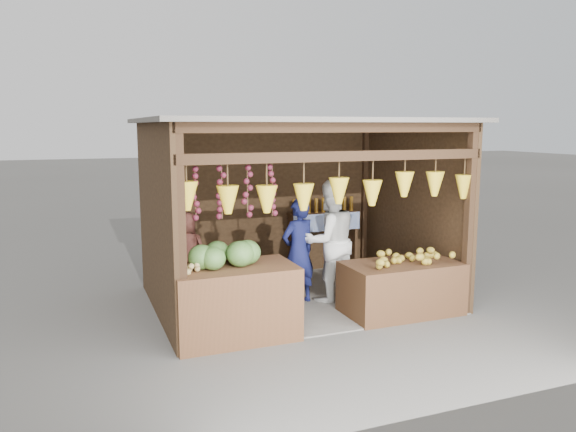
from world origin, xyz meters
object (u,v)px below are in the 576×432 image
object	(u,v)px
counter_right	(401,288)
man_standing	(298,252)
counter_left	(234,302)
vendor_seated	(187,251)
woman_standing	(330,241)

from	to	relation	value
counter_right	man_standing	distance (m)	1.53
counter_left	vendor_seated	xyz separation A→B (m)	(-0.29, 1.34, 0.37)
counter_left	counter_right	distance (m)	2.39
man_standing	woman_standing	bearing A→B (deg)	161.69
vendor_seated	woman_standing	bearing A→B (deg)	-163.68
man_standing	counter_right	bearing A→B (deg)	125.06
counter_left	vendor_seated	size ratio (longest dim) A/B	1.34
woman_standing	vendor_seated	size ratio (longest dim) A/B	1.62
counter_right	man_standing	world-z (taller)	man_standing
counter_right	man_standing	xyz separation A→B (m)	(-1.16, 0.90, 0.42)
counter_left	vendor_seated	world-z (taller)	vendor_seated
counter_right	vendor_seated	bearing A→B (deg)	154.26
man_standing	woman_standing	xyz separation A→B (m)	(0.49, -0.01, 0.12)
counter_left	counter_right	size ratio (longest dim) A/B	0.94
man_standing	vendor_seated	xyz separation A→B (m)	(-1.52, 0.39, 0.05)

